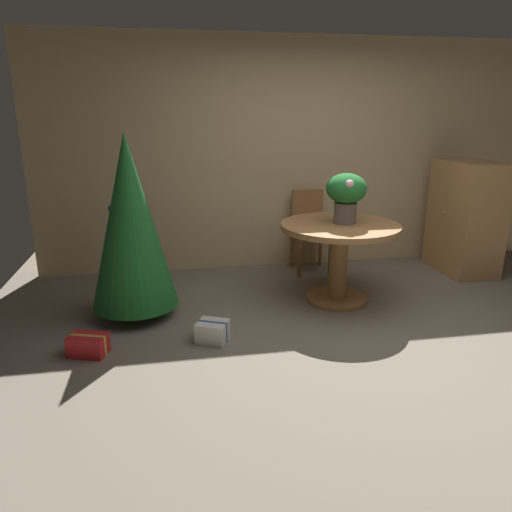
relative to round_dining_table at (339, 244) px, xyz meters
The scene contains 9 objects.
ground_plane 1.07m from the round_dining_table, 94.28° to the right, with size 6.60×6.60×0.00m, color #756B5B.
back_wall_panel 1.49m from the round_dining_table, 92.98° to the left, with size 6.00×0.10×2.60m, color tan.
round_dining_table is the anchor object (origin of this frame).
flower_vase 0.49m from the round_dining_table, 22.93° to the left, with size 0.38×0.38×0.47m.
wooden_chair_far 1.01m from the round_dining_table, 90.00° to the left, with size 0.41×0.41×0.92m.
holiday_tree 1.94m from the round_dining_table, behind, with size 0.76×0.76×1.64m.
gift_box_red 2.41m from the round_dining_table, 162.28° to the right, with size 0.32×0.26×0.16m.
gift_box_cream 1.53m from the round_dining_table, 152.96° to the right, with size 0.30×0.29×0.17m.
wooden_cabinet 1.85m from the round_dining_table, 20.33° to the left, with size 0.54×0.81×1.26m.
Camera 1 is at (-1.51, -3.31, 1.79)m, focal length 33.82 mm.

